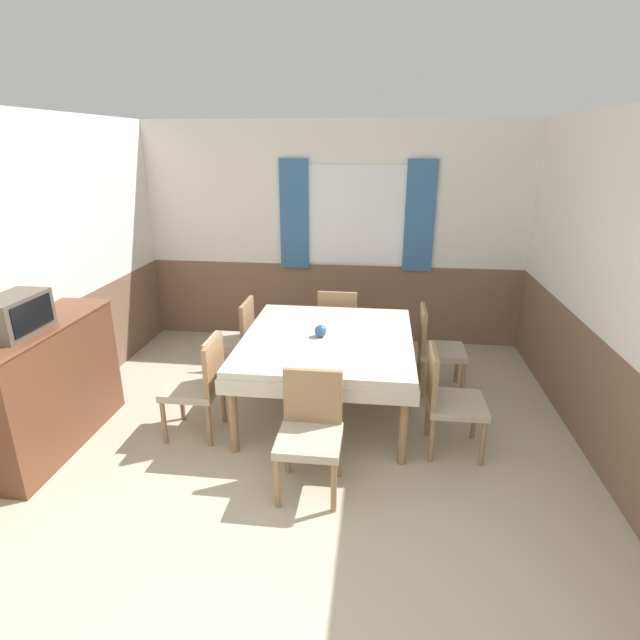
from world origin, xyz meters
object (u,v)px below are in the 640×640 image
Objects in this scene: chair_right_near at (448,398)px; chair_left_far at (235,337)px; chair_head_window at (338,322)px; tv at (15,315)px; vase at (321,331)px; chair_head_near at (310,429)px; chair_right_far at (435,346)px; dining_table at (328,347)px; chair_left_near at (200,383)px; sideboard at (47,386)px.

chair_right_near and chair_left_far have the same top height.
chair_head_window is 1.67× the size of tv.
chair_head_window is at bearing 86.89° from vase.
chair_right_far is at bearing -121.73° from chair_head_near.
chair_left_near reaches higher than dining_table.
tv reaches higher than chair_left_near.
chair_left_near is 1.18m from sideboard.
chair_head_near is 2.27m from tv.
vase is at bearing 25.14° from tv.
chair_right_near is at bearing -58.27° from chair_head_window.
chair_head_window is at bearing -31.73° from chair_left_near.
chair_head_near reaches higher than vase.
tv is (-2.15, 0.11, 0.71)m from chair_head_near.
dining_table is 2.00× the size of chair_head_window.
chair_head_window and chair_left_far have the same top height.
sideboard reaches higher than chair_head_near.
chair_right_far reaches higher than vase.
chair_left_near is at bearing -90.00° from chair_right_near.
chair_right_near is 1.00× the size of chair_right_far.
chair_right_far is (0.00, 1.05, 0.00)m from chair_right_near.
sideboard is at bearing 105.06° from chair_left_near.
chair_right_far is at bearing -90.00° from chair_left_far.
chair_right_far is at bearing 27.57° from dining_table.
tv reaches higher than chair_head_near.
chair_head_window and chair_left_near have the same top height.
chair_left_far is at bearing 150.15° from vase.
chair_left_far is at bearing -90.00° from chair_right_far.
chair_head_near is at bearing -90.00° from dining_table.
chair_head_near reaches higher than dining_table.
chair_left_near is 1.12m from vase.
tv reaches higher than chair_right_near.
chair_left_far is at bearing 0.00° from chair_left_near.
chair_right_far is at bearing 25.75° from tv.
vase is at bearing -93.11° from chair_head_window.
chair_left_near and chair_right_far have the same top height.
chair_left_far is (-1.01, -0.58, 0.00)m from chair_head_window.
chair_left_far is at bearing 152.43° from dining_table.
chair_left_far is at bearing 53.09° from tv.
sideboard reaches higher than chair_left_near.
chair_right_near is 1.05m from chair_right_far.
dining_table is 1.15m from chair_left_near.
chair_left_far is 0.61× the size of sideboard.
chair_head_window is at bearing 44.32° from tv.
chair_right_near and chair_head_window have the same top height.
chair_right_near is at bearing 0.00° from chair_right_far.
chair_left_far is 1.67× the size of tv.
sideboard is 2.74× the size of tv.
chair_right_near reaches higher than vase.
chair_head_window is (-1.01, 1.63, 0.00)m from chair_right_near.
chair_head_near is 1.00× the size of chair_left_far.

